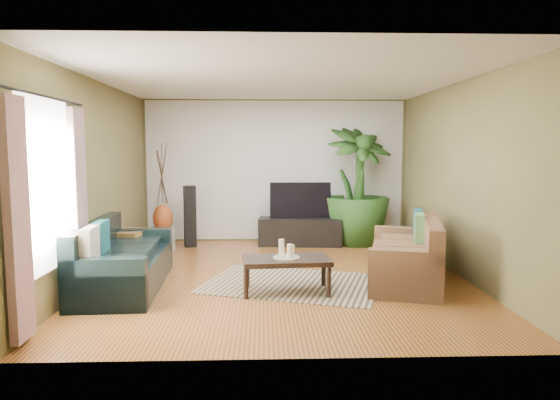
{
  "coord_description": "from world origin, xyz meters",
  "views": [
    {
      "loc": [
        -0.25,
        -6.82,
        1.79
      ],
      "look_at": [
        0.0,
        0.2,
        1.05
      ],
      "focal_mm": 32.0,
      "sensor_mm": 36.0,
      "label": 1
    }
  ],
  "objects_px": {
    "sofa_right": "(404,250)",
    "television": "(300,200)",
    "coffee_table": "(286,275)",
    "tv_stand": "(300,232)",
    "sofa_left": "(125,255)",
    "potted_plant": "(357,186)",
    "speaker_right": "(326,218)",
    "side_table": "(127,249)",
    "pedestal": "(163,238)",
    "vase": "(163,218)",
    "speaker_left": "(190,216)"
  },
  "relations": [
    {
      "from": "side_table",
      "to": "speaker_left",
      "type": "bearing_deg",
      "value": 67.39
    },
    {
      "from": "tv_stand",
      "to": "television",
      "type": "xyz_separation_m",
      "value": [
        0.0,
        0.02,
        0.58
      ]
    },
    {
      "from": "coffee_table",
      "to": "speaker_right",
      "type": "distance_m",
      "value": 3.3
    },
    {
      "from": "pedestal",
      "to": "coffee_table",
      "type": "bearing_deg",
      "value": -53.17
    },
    {
      "from": "tv_stand",
      "to": "vase",
      "type": "height_order",
      "value": "vase"
    },
    {
      "from": "sofa_left",
      "to": "pedestal",
      "type": "bearing_deg",
      "value": -2.86
    },
    {
      "from": "television",
      "to": "speaker_right",
      "type": "height_order",
      "value": "television"
    },
    {
      "from": "speaker_right",
      "to": "potted_plant",
      "type": "bearing_deg",
      "value": 2.93
    },
    {
      "from": "sofa_right",
      "to": "vase",
      "type": "bearing_deg",
      "value": -106.77
    },
    {
      "from": "potted_plant",
      "to": "sofa_right",
      "type": "bearing_deg",
      "value": -86.85
    },
    {
      "from": "speaker_right",
      "to": "vase",
      "type": "height_order",
      "value": "speaker_right"
    },
    {
      "from": "television",
      "to": "sofa_right",
      "type": "bearing_deg",
      "value": -64.76
    },
    {
      "from": "pedestal",
      "to": "television",
      "type": "bearing_deg",
      "value": 6.67
    },
    {
      "from": "vase",
      "to": "tv_stand",
      "type": "bearing_deg",
      "value": 6.2
    },
    {
      "from": "speaker_left",
      "to": "speaker_right",
      "type": "distance_m",
      "value": 2.51
    },
    {
      "from": "sofa_right",
      "to": "speaker_left",
      "type": "bearing_deg",
      "value": -112.76
    },
    {
      "from": "coffee_table",
      "to": "television",
      "type": "bearing_deg",
      "value": 78.21
    },
    {
      "from": "speaker_left",
      "to": "speaker_right",
      "type": "relative_size",
      "value": 1.15
    },
    {
      "from": "sofa_right",
      "to": "tv_stand",
      "type": "relative_size",
      "value": 1.26
    },
    {
      "from": "speaker_left",
      "to": "vase",
      "type": "xyz_separation_m",
      "value": [
        -0.44,
        -0.22,
        0.01
      ]
    },
    {
      "from": "sofa_right",
      "to": "speaker_left",
      "type": "distance_m",
      "value": 4.07
    },
    {
      "from": "potted_plant",
      "to": "pedestal",
      "type": "bearing_deg",
      "value": -173.77
    },
    {
      "from": "coffee_table",
      "to": "speaker_right",
      "type": "height_order",
      "value": "speaker_right"
    },
    {
      "from": "television",
      "to": "speaker_right",
      "type": "distance_m",
      "value": 0.63
    },
    {
      "from": "sofa_right",
      "to": "pedestal",
      "type": "bearing_deg",
      "value": -106.77
    },
    {
      "from": "potted_plant",
      "to": "pedestal",
      "type": "relative_size",
      "value": 5.69
    },
    {
      "from": "speaker_right",
      "to": "pedestal",
      "type": "xyz_separation_m",
      "value": [
        -2.94,
        -0.43,
        -0.29
      ]
    },
    {
      "from": "potted_plant",
      "to": "speaker_left",
      "type": "bearing_deg",
      "value": -177.04
    },
    {
      "from": "pedestal",
      "to": "vase",
      "type": "bearing_deg",
      "value": 0.0
    },
    {
      "from": "speaker_right",
      "to": "vase",
      "type": "relative_size",
      "value": 1.97
    },
    {
      "from": "sofa_right",
      "to": "potted_plant",
      "type": "bearing_deg",
      "value": -161.75
    },
    {
      "from": "tv_stand",
      "to": "speaker_right",
      "type": "xyz_separation_m",
      "value": [
        0.5,
        0.16,
        0.23
      ]
    },
    {
      "from": "sofa_left",
      "to": "potted_plant",
      "type": "distance_m",
      "value": 4.55
    },
    {
      "from": "tv_stand",
      "to": "speaker_right",
      "type": "bearing_deg",
      "value": 23.77
    },
    {
      "from": "speaker_right",
      "to": "sofa_right",
      "type": "bearing_deg",
      "value": -67.62
    },
    {
      "from": "sofa_right",
      "to": "pedestal",
      "type": "xyz_separation_m",
      "value": [
        -3.65,
        2.27,
        -0.23
      ]
    },
    {
      "from": "sofa_right",
      "to": "television",
      "type": "bearing_deg",
      "value": -139.66
    },
    {
      "from": "television",
      "to": "speaker_right",
      "type": "bearing_deg",
      "value": 16.13
    },
    {
      "from": "speaker_left",
      "to": "side_table",
      "type": "distance_m",
      "value": 1.81
    },
    {
      "from": "sofa_left",
      "to": "speaker_left",
      "type": "distance_m",
      "value": 2.7
    },
    {
      "from": "coffee_table",
      "to": "tv_stand",
      "type": "distance_m",
      "value": 3.02
    },
    {
      "from": "tv_stand",
      "to": "pedestal",
      "type": "relative_size",
      "value": 3.95
    },
    {
      "from": "sofa_right",
      "to": "side_table",
      "type": "xyz_separation_m",
      "value": [
        -3.9,
        0.84,
        -0.14
      ]
    },
    {
      "from": "potted_plant",
      "to": "side_table",
      "type": "bearing_deg",
      "value": -154.21
    },
    {
      "from": "speaker_right",
      "to": "pedestal",
      "type": "height_order",
      "value": "speaker_right"
    },
    {
      "from": "potted_plant",
      "to": "pedestal",
      "type": "xyz_separation_m",
      "value": [
        -3.5,
        -0.38,
        -0.9
      ]
    },
    {
      "from": "speaker_right",
      "to": "pedestal",
      "type": "bearing_deg",
      "value": -163.99
    },
    {
      "from": "television",
      "to": "pedestal",
      "type": "relative_size",
      "value": 2.9
    },
    {
      "from": "pedestal",
      "to": "vase",
      "type": "relative_size",
      "value": 0.78
    },
    {
      "from": "sofa_right",
      "to": "pedestal",
      "type": "relative_size",
      "value": 4.99
    }
  ]
}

